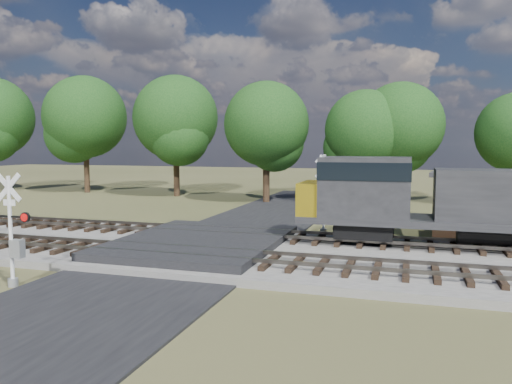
% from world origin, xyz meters
% --- Properties ---
extents(ground, '(160.00, 160.00, 0.00)m').
position_xyz_m(ground, '(0.00, 0.00, 0.00)').
color(ground, '#424525').
rests_on(ground, ground).
extents(ballast_bed, '(140.00, 10.00, 0.30)m').
position_xyz_m(ballast_bed, '(10.00, 0.50, 0.15)').
color(ballast_bed, gray).
rests_on(ballast_bed, ground).
extents(road, '(7.00, 60.00, 0.08)m').
position_xyz_m(road, '(0.00, 0.00, 0.04)').
color(road, black).
rests_on(road, ground).
extents(crossing_panel, '(7.00, 9.00, 0.62)m').
position_xyz_m(crossing_panel, '(0.00, 0.50, 0.32)').
color(crossing_panel, '#262628').
rests_on(crossing_panel, ground).
extents(track_near, '(140.00, 2.60, 0.33)m').
position_xyz_m(track_near, '(3.12, -2.00, 0.41)').
color(track_near, black).
rests_on(track_near, ballast_bed).
extents(track_far, '(140.00, 2.60, 0.33)m').
position_xyz_m(track_far, '(3.12, 3.00, 0.41)').
color(track_far, black).
rests_on(track_far, ballast_bed).
extents(crossing_signal_near, '(1.58, 0.34, 3.92)m').
position_xyz_m(crossing_signal_near, '(-3.79, -6.62, 1.63)').
color(crossing_signal_near, silver).
rests_on(crossing_signal_near, ground).
extents(crossing_signal_far, '(1.64, 0.37, 4.06)m').
position_xyz_m(crossing_signal_far, '(4.54, 6.50, 1.69)').
color(crossing_signal_far, silver).
rests_on(crossing_signal_far, ground).
extents(equipment_shed, '(5.62, 5.62, 3.44)m').
position_xyz_m(equipment_shed, '(12.74, 8.29, 1.74)').
color(equipment_shed, '#4F3A21').
rests_on(equipment_shed, ground).
extents(treeline, '(84.63, 11.00, 11.75)m').
position_xyz_m(treeline, '(4.99, 21.40, 6.99)').
color(treeline, black).
rests_on(treeline, ground).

